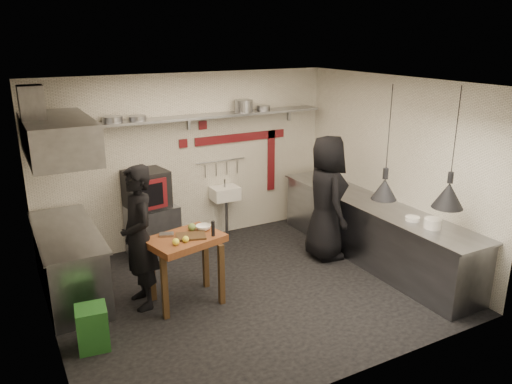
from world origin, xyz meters
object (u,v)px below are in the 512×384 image
green_bin (92,328)px  prep_table (186,270)px  oven_stand (153,230)px  combi_oven (146,189)px  chef_left (139,238)px  chef_right (326,198)px

green_bin → prep_table: prep_table is taller
oven_stand → combi_oven: size_ratio=1.34×
oven_stand → prep_table: 1.69m
prep_table → chef_left: chef_left is taller
prep_table → combi_oven: bearing=75.3°
oven_stand → green_bin: oven_stand is taller
oven_stand → green_bin: (-1.37, -2.14, -0.15)m
green_bin → chef_right: 3.86m
chef_left → green_bin: bearing=-50.1°
chef_left → prep_table: bearing=67.0°
green_bin → chef_right: size_ratio=0.26×
chef_right → chef_left: bearing=105.5°
combi_oven → chef_right: chef_right is taller
oven_stand → chef_right: size_ratio=0.41×
green_bin → chef_left: bearing=41.1°
chef_left → chef_right: size_ratio=0.96×
oven_stand → combi_oven: 0.69m
combi_oven → prep_table: bearing=-99.9°
chef_right → prep_table: bearing=110.9°
combi_oven → chef_left: (-0.55, -1.48, -0.16)m
green_bin → chef_right: bearing=11.5°
green_bin → prep_table: size_ratio=0.54×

